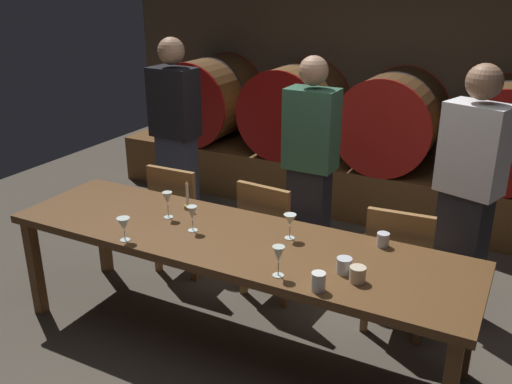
{
  "coord_description": "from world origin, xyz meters",
  "views": [
    {
      "loc": [
        1.24,
        -2.71,
        2.19
      ],
      "look_at": [
        -0.17,
        -0.03,
        1.01
      ],
      "focal_mm": 39.07,
      "sensor_mm": 36.0,
      "label": 1
    }
  ],
  "objects": [
    {
      "name": "cup_center_left",
      "position": [
        0.46,
        -0.24,
        0.78
      ],
      "size": [
        0.08,
        0.08,
        0.08
      ],
      "primitive_type": "cylinder",
      "color": "silver",
      "rests_on": "dining_table"
    },
    {
      "name": "wine_glass_right",
      "position": [
        0.04,
        0.0,
        0.85
      ],
      "size": [
        0.07,
        0.07,
        0.15
      ],
      "color": "silver",
      "rests_on": "dining_table"
    },
    {
      "name": "wine_glass_left",
      "position": [
        -0.77,
        -0.08,
        0.87
      ],
      "size": [
        0.06,
        0.06,
        0.17
      ],
      "color": "silver",
      "rests_on": "dining_table"
    },
    {
      "name": "candle_center",
      "position": [
        -0.74,
        0.09,
        0.8
      ],
      "size": [
        0.05,
        0.05,
        0.2
      ],
      "color": "olive",
      "rests_on": "dining_table"
    },
    {
      "name": "guest_right",
      "position": [
        0.9,
        0.85,
        0.88
      ],
      "size": [
        0.44,
        0.35,
        1.71
      ],
      "rotation": [
        0.0,
        0.0,
        2.82
      ],
      "color": "black",
      "rests_on": "ground"
    },
    {
      "name": "wine_glass_far_left",
      "position": [
        -0.8,
        -0.47,
        0.84
      ],
      "size": [
        0.08,
        0.08,
        0.14
      ],
      "color": "silver",
      "rests_on": "dining_table"
    },
    {
      "name": "wine_barrel_far_left",
      "position": [
        -2.01,
        2.39,
        0.93
      ],
      "size": [
        0.89,
        0.9,
        0.89
      ],
      "color": "brown",
      "rests_on": "barrel_shelf"
    },
    {
      "name": "wine_barrel_right",
      "position": [
        0.99,
        2.39,
        0.93
      ],
      "size": [
        0.89,
        0.9,
        0.89
      ],
      "color": "#513319",
      "rests_on": "barrel_shelf"
    },
    {
      "name": "dining_table",
      "position": [
        -0.27,
        -0.14,
        0.68
      ],
      "size": [
        2.85,
        0.78,
        0.74
      ],
      "color": "brown",
      "rests_on": "ground"
    },
    {
      "name": "guest_left",
      "position": [
        -1.46,
        0.98,
        0.9
      ],
      "size": [
        0.39,
        0.26,
        1.73
      ],
      "rotation": [
        0.0,
        0.0,
        3.09
      ],
      "color": "#33384C",
      "rests_on": "ground"
    },
    {
      "name": "back_wall",
      "position": [
        0.0,
        2.94,
        1.34
      ],
      "size": [
        6.37,
        0.24,
        2.69
      ],
      "primitive_type": "cube",
      "color": "brown",
      "rests_on": "ground"
    },
    {
      "name": "guest_center",
      "position": [
        -0.26,
        1.03,
        0.85
      ],
      "size": [
        0.38,
        0.24,
        1.66
      ],
      "rotation": [
        0.0,
        0.0,
        3.13
      ],
      "color": "black",
      "rests_on": "ground"
    },
    {
      "name": "chair_center",
      "position": [
        -0.32,
        0.48,
        0.49
      ],
      "size": [
        0.43,
        0.43,
        0.88
      ],
      "rotation": [
        0.0,
        0.0,
        3.06
      ],
      "color": "olive",
      "rests_on": "ground"
    },
    {
      "name": "cup_far_right",
      "position": [
        0.55,
        0.15,
        0.78
      ],
      "size": [
        0.07,
        0.07,
        0.08
      ],
      "primitive_type": "cylinder",
      "color": "silver",
      "rests_on": "dining_table"
    },
    {
      "name": "wine_glass_center",
      "position": [
        -0.52,
        -0.18,
        0.85
      ],
      "size": [
        0.06,
        0.06,
        0.16
      ],
      "color": "silver",
      "rests_on": "dining_table"
    },
    {
      "name": "wine_barrel_center",
      "position": [
        0.01,
        2.39,
        0.93
      ],
      "size": [
        0.89,
        0.9,
        0.89
      ],
      "color": "#513319",
      "rests_on": "barrel_shelf"
    },
    {
      "name": "cup_far_left",
      "position": [
        0.4,
        -0.47,
        0.79
      ],
      "size": [
        0.07,
        0.07,
        0.1
      ],
      "primitive_type": "cylinder",
      "color": "white",
      "rests_on": "dining_table"
    },
    {
      "name": "wine_glass_far_right",
      "position": [
        0.17,
        -0.43,
        0.86
      ],
      "size": [
        0.07,
        0.07,
        0.17
      ],
      "color": "silver",
      "rests_on": "dining_table"
    },
    {
      "name": "ground_plane",
      "position": [
        0.0,
        0.0,
        0.0
      ],
      "size": [
        8.28,
        8.28,
        0.0
      ],
      "primitive_type": "plane",
      "color": "#4C443A"
    },
    {
      "name": "chair_left",
      "position": [
        -1.08,
        0.48,
        0.49
      ],
      "size": [
        0.41,
        0.41,
        0.88
      ],
      "rotation": [
        0.0,
        0.0,
        3.16
      ],
      "color": "olive",
      "rests_on": "ground"
    },
    {
      "name": "barrel_shelf",
      "position": [
        0.0,
        2.39,
        0.24
      ],
      "size": [
        5.73,
        0.9,
        0.49
      ],
      "primitive_type": "cube",
      "color": "brown",
      "rests_on": "ground"
    },
    {
      "name": "chair_right",
      "position": [
        0.59,
        0.46,
        0.49
      ],
      "size": [
        0.43,
        0.43,
        0.88
      ],
      "rotation": [
        0.0,
        0.0,
        3.22
      ],
      "color": "olive",
      "rests_on": "ground"
    },
    {
      "name": "cup_center_right",
      "position": [
        0.55,
        -0.29,
        0.78
      ],
      "size": [
        0.08,
        0.08,
        0.08
      ],
      "primitive_type": "cylinder",
      "color": "beige",
      "rests_on": "dining_table"
    },
    {
      "name": "wine_barrel_left",
      "position": [
        -0.99,
        2.39,
        0.93
      ],
      "size": [
        0.89,
        0.9,
        0.89
      ],
      "color": "brown",
      "rests_on": "barrel_shelf"
    }
  ]
}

